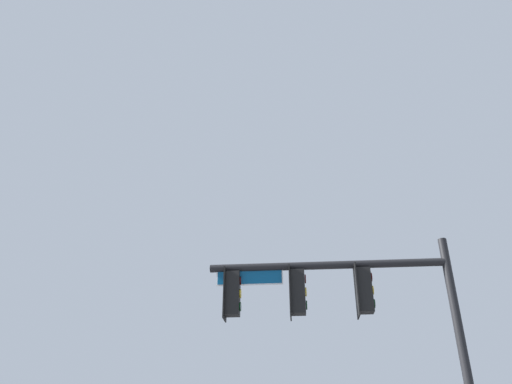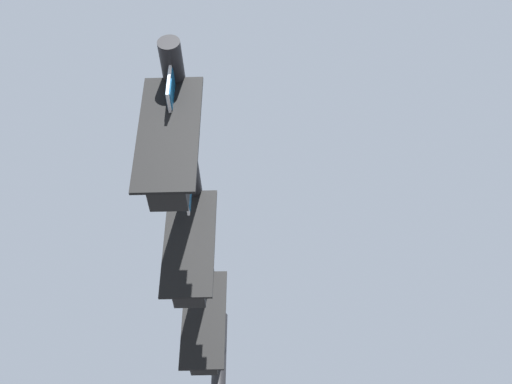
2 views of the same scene
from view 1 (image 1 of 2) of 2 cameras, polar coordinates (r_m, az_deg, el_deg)
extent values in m
cylinder|color=black|center=(12.71, 23.02, -18.79)|extent=(0.21, 0.21, 6.54)
cylinder|color=black|center=(12.80, 8.01, -8.30)|extent=(5.90, 0.27, 0.20)
cube|color=black|center=(12.66, 11.41, -10.99)|extent=(0.04, 0.52, 1.30)
cube|color=black|center=(12.68, 12.28, -10.93)|extent=(0.36, 0.32, 1.10)
cylinder|color=black|center=(12.86, 12.00, -8.34)|extent=(0.04, 0.04, 0.12)
cylinder|color=#340503|center=(12.80, 13.03, -9.46)|extent=(0.03, 0.22, 0.22)
cylinder|color=yellow|center=(12.71, 13.19, -10.87)|extent=(0.03, 0.22, 0.22)
cylinder|color=black|center=(12.62, 13.35, -12.30)|extent=(0.03, 0.22, 0.22)
cube|color=black|center=(12.58, 3.92, -11.37)|extent=(0.04, 0.52, 1.30)
cube|color=black|center=(12.58, 4.80, -11.33)|extent=(0.36, 0.32, 1.10)
cylinder|color=black|center=(12.76, 4.69, -8.71)|extent=(0.04, 0.04, 0.12)
cylinder|color=#340503|center=(12.68, 5.66, -9.86)|extent=(0.03, 0.22, 0.22)
cylinder|color=yellow|center=(12.58, 5.73, -11.29)|extent=(0.03, 0.22, 0.22)
cylinder|color=black|center=(12.49, 5.80, -12.74)|extent=(0.03, 0.22, 0.22)
cube|color=black|center=(12.71, -3.56, -11.55)|extent=(0.04, 0.52, 1.30)
cube|color=black|center=(12.69, -2.69, -11.54)|extent=(0.36, 0.32, 1.10)
cylinder|color=black|center=(12.87, -2.63, -8.93)|extent=(0.04, 0.04, 0.12)
cylinder|color=#340503|center=(12.76, -1.75, -10.10)|extent=(0.03, 0.22, 0.22)
cylinder|color=yellow|center=(12.66, -1.78, -11.53)|extent=(0.03, 0.22, 0.22)
cylinder|color=black|center=(12.57, -1.80, -12.97)|extent=(0.03, 0.22, 0.22)
cube|color=#0A4C7F|center=(12.76, -0.74, -9.76)|extent=(1.63, 0.06, 0.33)
cube|color=white|center=(12.76, -0.74, -9.76)|extent=(1.69, 0.04, 0.39)
camera|label=2|loc=(12.79, -27.00, -27.55)|focal=50.00mm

